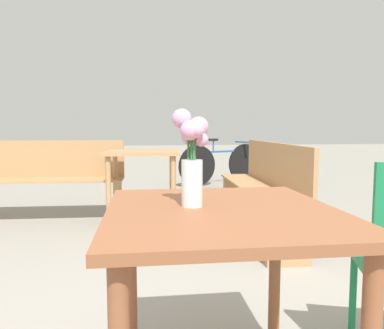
# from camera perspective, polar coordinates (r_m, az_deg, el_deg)

# --- Properties ---
(table_front) EXTENTS (0.75, 0.82, 0.72)m
(table_front) POSITION_cam_1_polar(r_m,az_deg,el_deg) (1.26, 4.53, -11.73)
(table_front) COLOR brown
(table_front) RESTS_ON ground_plane
(flower_vase) EXTENTS (0.13, 0.12, 0.32)m
(flower_vase) POSITION_cam_1_polar(r_m,az_deg,el_deg) (1.24, -0.00, 1.24)
(flower_vase) COLOR silver
(flower_vase) RESTS_ON table_front
(bench_near) EXTENTS (0.43, 1.81, 0.85)m
(bench_near) POSITION_cam_1_polar(r_m,az_deg,el_deg) (3.54, 11.11, -2.87)
(bench_near) COLOR tan
(bench_near) RESTS_ON ground_plane
(bench_middle) EXTENTS (1.92, 0.43, 0.85)m
(bench_middle) POSITION_cam_1_polar(r_m,az_deg,el_deg) (4.32, -23.11, -1.64)
(bench_middle) COLOR tan
(bench_middle) RESTS_ON ground_plane
(table_back) EXTENTS (0.75, 0.68, 0.76)m
(table_back) POSITION_cam_1_polar(r_m,az_deg,el_deg) (3.74, -7.57, -0.16)
(table_back) COLOR tan
(table_back) RESTS_ON ground_plane
(bicycle) EXTENTS (1.59, 0.71, 0.80)m
(bicycle) POSITION_cam_1_polar(r_m,az_deg,el_deg) (6.57, 4.61, 0.15)
(bicycle) COLOR black
(bicycle) RESTS_ON ground_plane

